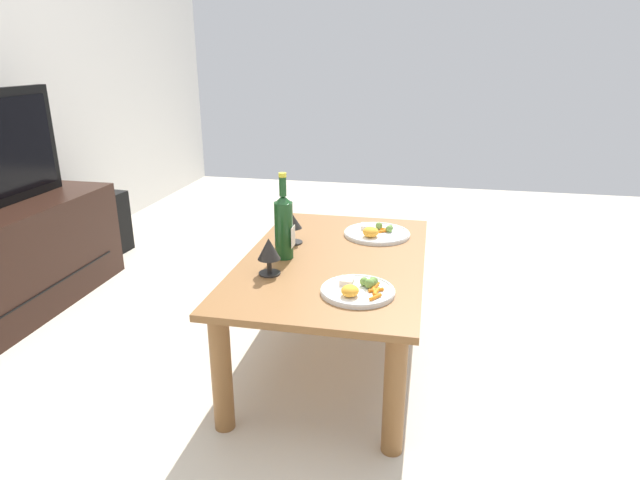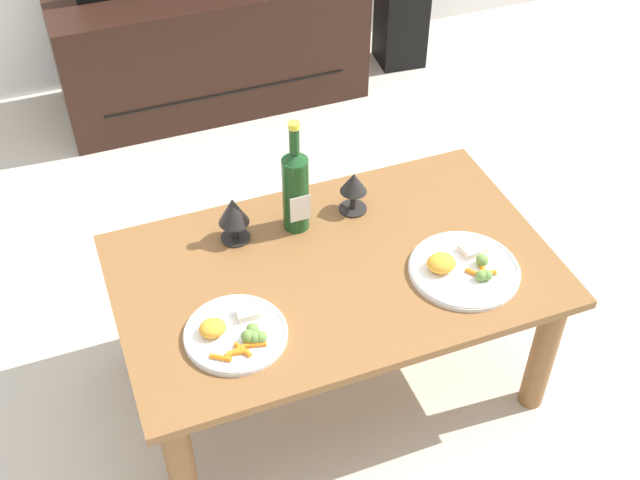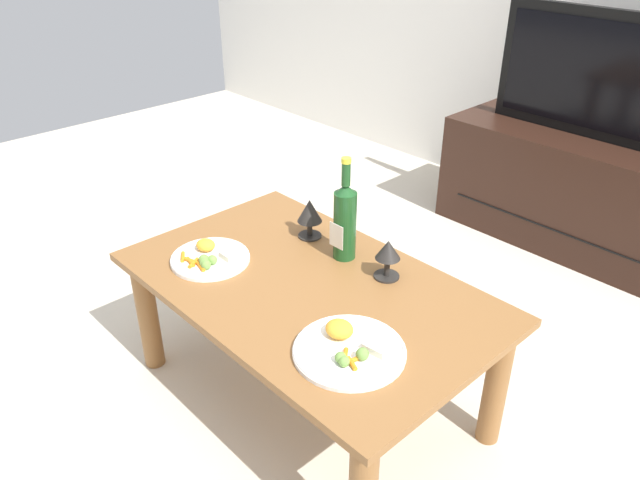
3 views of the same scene
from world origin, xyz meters
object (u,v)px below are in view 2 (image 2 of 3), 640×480
at_px(dining_table, 334,288).
at_px(tv_stand, 210,42).
at_px(wine_bottle, 295,187).
at_px(goblet_left, 233,213).
at_px(dinner_plate_right, 463,268).
at_px(floor_speaker, 401,22).
at_px(dinner_plate_left, 236,333).
at_px(goblet_right, 354,186).

relative_size(dining_table, tv_stand, 0.90).
distance_m(dining_table, wine_bottle, 0.29).
bearing_deg(dining_table, goblet_left, 136.26).
xyz_separation_m(goblet_left, dinner_plate_right, (0.52, -0.34, -0.08)).
xyz_separation_m(dining_table, floor_speaker, (0.98, 1.64, -0.18)).
xyz_separation_m(tv_stand, dinner_plate_right, (0.22, -1.78, 0.21)).
xyz_separation_m(wine_bottle, dinner_plate_left, (-0.27, -0.33, -0.12)).
relative_size(floor_speaker, dinner_plate_right, 1.34).
relative_size(tv_stand, goblet_right, 9.99).
distance_m(floor_speaker, wine_bottle, 1.82).
bearing_deg(tv_stand, goblet_right, -88.06).
height_order(tv_stand, wine_bottle, wine_bottle).
bearing_deg(dining_table, goblet_right, 55.87).
bearing_deg(tv_stand, wine_bottle, -94.89).
relative_size(tv_stand, floor_speaker, 3.26).
relative_size(goblet_right, dinner_plate_left, 0.50).
relative_size(dinner_plate_left, dinner_plate_right, 0.86).
bearing_deg(tv_stand, dinner_plate_right, -82.99).
relative_size(dining_table, wine_bottle, 3.37).
bearing_deg(goblet_left, goblet_right, 0.00).
height_order(goblet_left, goblet_right, goblet_left).
bearing_deg(dinner_plate_right, floor_speaker, 69.16).
height_order(dining_table, floor_speaker, dining_table).
height_order(dining_table, dinner_plate_right, dinner_plate_right).
height_order(floor_speaker, dinner_plate_left, dinner_plate_left).
xyz_separation_m(wine_bottle, dinner_plate_right, (0.34, -0.33, -0.12)).
distance_m(goblet_right, dinner_plate_right, 0.38).
height_order(goblet_right, dinner_plate_left, goblet_right).
bearing_deg(dining_table, dinner_plate_left, -155.90).
distance_m(goblet_left, dinner_plate_right, 0.62).
distance_m(tv_stand, goblet_right, 1.47).
relative_size(floor_speaker, wine_bottle, 1.14).
height_order(goblet_left, dinner_plate_left, goblet_left).
bearing_deg(goblet_right, dinner_plate_right, -63.16).
xyz_separation_m(tv_stand, wine_bottle, (-0.12, -1.46, 0.33)).
bearing_deg(dining_table, wine_bottle, 100.86).
distance_m(floor_speaker, goblet_left, 1.90).
distance_m(dining_table, dinner_plate_left, 0.35).
bearing_deg(wine_bottle, floor_speaker, 54.85).
bearing_deg(floor_speaker, wine_bottle, -119.63).
bearing_deg(dinner_plate_right, goblet_left, 146.97).
bearing_deg(goblet_right, tv_stand, 91.94).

